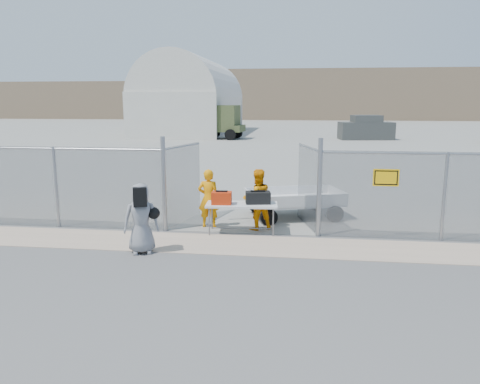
# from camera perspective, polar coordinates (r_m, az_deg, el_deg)

# --- Properties ---
(ground) EXTENTS (160.00, 160.00, 0.00)m
(ground) POSITION_cam_1_polar(r_m,az_deg,el_deg) (10.33, -1.43, -8.12)
(ground) COLOR #474545
(tarmac_inside) EXTENTS (160.00, 80.00, 0.01)m
(tarmac_inside) POSITION_cam_1_polar(r_m,az_deg,el_deg) (51.78, 5.72, 7.24)
(tarmac_inside) COLOR gray
(tarmac_inside) RESTS_ON ground
(dirt_strip) EXTENTS (44.00, 1.60, 0.01)m
(dirt_strip) POSITION_cam_1_polar(r_m,az_deg,el_deg) (11.27, -0.66, -6.43)
(dirt_strip) COLOR tan
(dirt_strip) RESTS_ON ground
(distant_hills) EXTENTS (140.00, 6.00, 9.00)m
(distant_hills) POSITION_cam_1_polar(r_m,az_deg,el_deg) (87.72, 9.84, 11.61)
(distant_hills) COLOR #7F684F
(distant_hills) RESTS_ON ground
(chain_link_fence) EXTENTS (40.00, 0.20, 2.20)m
(chain_link_fence) POSITION_cam_1_polar(r_m,az_deg,el_deg) (11.96, 0.00, 0.00)
(chain_link_fence) COLOR gray
(chain_link_fence) RESTS_ON ground
(quonset_hangar) EXTENTS (9.00, 18.00, 8.00)m
(quonset_hangar) POSITION_cam_1_polar(r_m,az_deg,el_deg) (50.96, -5.81, 11.67)
(quonset_hangar) COLOR beige
(quonset_hangar) RESTS_ON ground
(folding_table) EXTENTS (1.88, 0.89, 0.78)m
(folding_table) POSITION_cam_1_polar(r_m,az_deg,el_deg) (12.18, 0.22, -3.22)
(folding_table) COLOR silver
(folding_table) RESTS_ON ground
(orange_bag) EXTENTS (0.53, 0.37, 0.32)m
(orange_bag) POSITION_cam_1_polar(r_m,az_deg,el_deg) (12.03, -2.26, -0.74)
(orange_bag) COLOR red
(orange_bag) RESTS_ON folding_table
(black_duffel) EXTENTS (0.69, 0.48, 0.31)m
(black_duffel) POSITION_cam_1_polar(r_m,az_deg,el_deg) (12.10, 2.20, -0.69)
(black_duffel) COLOR black
(black_duffel) RESTS_ON folding_table
(security_worker_left) EXTENTS (0.59, 0.39, 1.60)m
(security_worker_left) POSITION_cam_1_polar(r_m,az_deg,el_deg) (12.65, -3.85, -0.80)
(security_worker_left) COLOR #FA9505
(security_worker_left) RESTS_ON ground
(security_worker_right) EXTENTS (0.98, 0.90, 1.63)m
(security_worker_right) POSITION_cam_1_polar(r_m,az_deg,el_deg) (12.42, 2.12, -0.92)
(security_worker_right) COLOR #FA9505
(security_worker_right) RESTS_ON ground
(visitor) EXTENTS (0.91, 0.74, 1.60)m
(visitor) POSITION_cam_1_polar(r_m,az_deg,el_deg) (10.73, -11.98, -3.18)
(visitor) COLOR gray
(visitor) RESTS_ON ground
(utility_trailer) EXTENTS (3.94, 2.85, 0.86)m
(utility_trailer) POSITION_cam_1_polar(r_m,az_deg,el_deg) (13.89, 6.63, -1.34)
(utility_trailer) COLOR silver
(utility_trailer) RESTS_ON ground
(military_truck) EXTENTS (6.54, 3.01, 3.02)m
(military_truck) POSITION_cam_1_polar(r_m,az_deg,el_deg) (42.92, -3.83, 8.50)
(military_truck) COLOR #48532C
(military_truck) RESTS_ON ground
(parked_vehicle_near) EXTENTS (4.91, 2.77, 2.11)m
(parked_vehicle_near) POSITION_cam_1_polar(r_m,az_deg,el_deg) (43.40, 15.11, 7.57)
(parked_vehicle_near) COLOR #3C3F3C
(parked_vehicle_near) RESTS_ON ground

